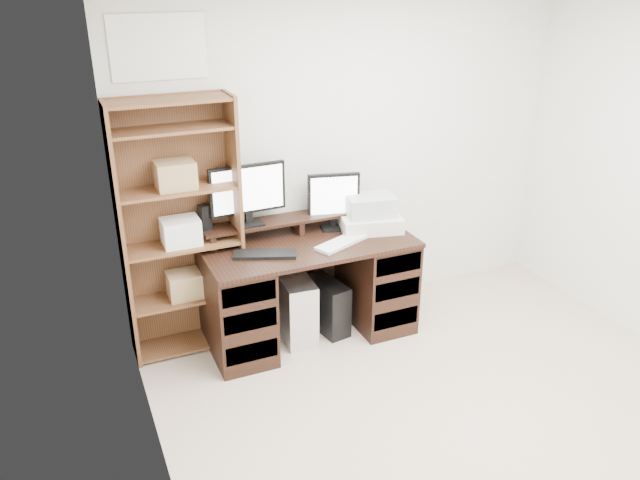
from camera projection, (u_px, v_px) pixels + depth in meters
room at (532, 255)px, 3.02m from camera, size 3.54×4.04×2.54m
desk at (308, 287)px, 4.56m from camera, size 1.50×0.70×0.75m
riser_shelf at (297, 220)px, 4.55m from camera, size 1.40×0.22×0.12m
monitor_wide at (248, 191)px, 4.31m from camera, size 0.55×0.15×0.43m
monitor_small at (334, 199)px, 4.57m from camera, size 0.38×0.18×0.42m
speaker at (205, 217)px, 4.28m from camera, size 0.09×0.09×0.18m
keyboard_black at (265, 254)px, 4.20m from camera, size 0.44×0.28×0.02m
keyboard_white at (343, 242)px, 4.39m from camera, size 0.48×0.31×0.02m
mouse at (393, 232)px, 4.54m from camera, size 0.09×0.06×0.03m
printer at (370, 222)px, 4.62m from camera, size 0.50×0.42×0.11m
basket at (370, 205)px, 4.57m from camera, size 0.39×0.31×0.15m
tower_silver at (295, 306)px, 4.60m from camera, size 0.25×0.50×0.49m
tower_black at (327, 306)px, 4.69m from camera, size 0.23×0.42×0.40m
bookshelf at (180, 228)px, 4.22m from camera, size 0.80×0.30×1.80m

